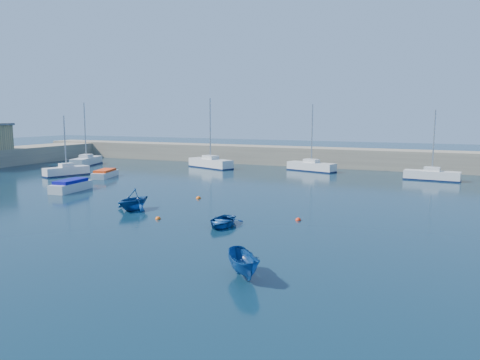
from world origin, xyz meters
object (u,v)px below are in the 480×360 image
at_px(sailboat_4, 86,161).
at_px(sailboat_5, 210,163).
at_px(sailboat_7, 432,175).
at_px(dinghy_center, 222,221).
at_px(dinghy_left, 133,199).
at_px(motorboat_2, 105,174).
at_px(sailboat_6, 311,166).
at_px(sailboat_3, 66,171).
at_px(dinghy_right, 244,265).
at_px(motorboat_1, 71,186).

bearing_deg(sailboat_4, sailboat_5, -3.50).
distance_m(sailboat_4, sailboat_7, 46.33).
xyz_separation_m(dinghy_center, dinghy_left, (-8.53, 1.88, 0.49)).
relative_size(motorboat_2, dinghy_left, 1.53).
bearing_deg(sailboat_6, sailboat_5, 115.43).
height_order(sailboat_4, motorboat_2, sailboat_4).
xyz_separation_m(sailboat_6, motorboat_2, (-20.19, -16.01, -0.18)).
xyz_separation_m(sailboat_3, motorboat_2, (5.20, 0.76, -0.16)).
relative_size(sailboat_7, dinghy_right, 2.57).
xyz_separation_m(sailboat_3, sailboat_5, (11.74, 14.61, 0.08)).
xyz_separation_m(sailboat_5, motorboat_1, (-2.74, -23.15, -0.15)).
relative_size(sailboat_6, sailboat_7, 1.10).
relative_size(sailboat_6, dinghy_center, 2.71).
height_order(dinghy_center, dinghy_left, dinghy_left).
distance_m(sailboat_7, motorboat_2, 37.21).
relative_size(sailboat_7, motorboat_2, 1.64).
xyz_separation_m(sailboat_4, dinghy_left, (26.09, -23.42, 0.20)).
height_order(sailboat_3, motorboat_1, sailboat_3).
xyz_separation_m(motorboat_1, dinghy_right, (24.74, -14.99, 0.06)).
bearing_deg(sailboat_4, dinghy_center, -53.87).
bearing_deg(dinghy_right, sailboat_7, 41.66).
height_order(sailboat_5, dinghy_right, sailboat_5).
distance_m(motorboat_1, dinghy_center, 20.59).
height_order(sailboat_3, dinghy_left, sailboat_3).
bearing_deg(sailboat_5, sailboat_6, -59.32).
xyz_separation_m(sailboat_6, dinghy_right, (8.35, -40.30, -0.03)).
bearing_deg(dinghy_left, motorboat_1, 164.59).
distance_m(dinghy_center, dinghy_left, 8.75).
xyz_separation_m(motorboat_2, dinghy_left, (14.74, -14.09, 0.39)).
height_order(sailboat_7, dinghy_center, sailboat_7).
distance_m(sailboat_5, motorboat_2, 15.32).
height_order(sailboat_4, sailboat_7, sailboat_4).
xyz_separation_m(sailboat_7, dinghy_left, (-20.09, -27.19, 0.23)).
bearing_deg(dinghy_right, sailboat_6, 62.92).
distance_m(sailboat_3, sailboat_5, 18.74).
xyz_separation_m(sailboat_7, dinghy_right, (-6.29, -37.38, 0.00)).
relative_size(sailboat_4, sailboat_6, 1.05).
distance_m(sailboat_5, motorboat_1, 23.31).
bearing_deg(sailboat_7, motorboat_1, 130.77).
distance_m(sailboat_7, motorboat_1, 38.27).
relative_size(sailboat_4, motorboat_2, 1.89).
height_order(sailboat_4, dinghy_right, sailboat_4).
distance_m(sailboat_3, dinghy_left, 23.99).
relative_size(sailboat_5, motorboat_1, 1.99).
relative_size(sailboat_3, dinghy_center, 2.26).
xyz_separation_m(sailboat_4, sailboat_6, (31.54, 6.69, -0.01)).
height_order(sailboat_5, motorboat_1, sailboat_5).
height_order(sailboat_5, motorboat_2, sailboat_5).
bearing_deg(motorboat_1, motorboat_2, 105.25).
height_order(sailboat_7, motorboat_1, sailboat_7).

